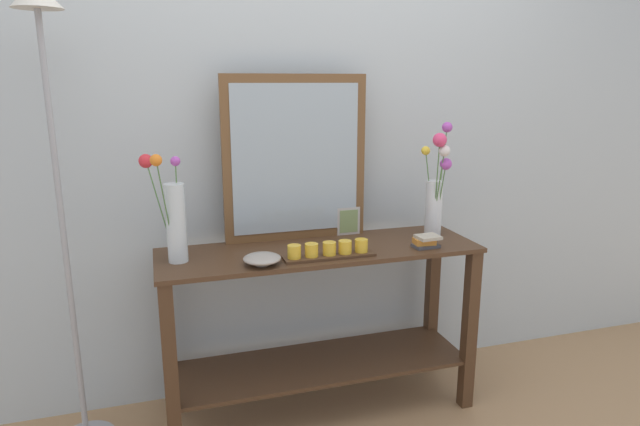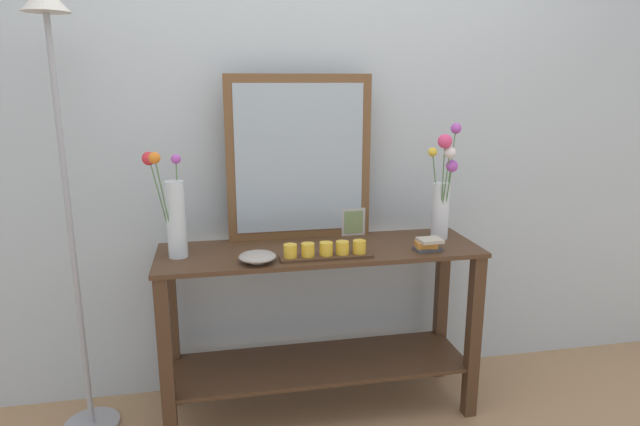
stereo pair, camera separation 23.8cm
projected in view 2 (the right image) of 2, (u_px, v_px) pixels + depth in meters
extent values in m
cube|color=#A87F56|center=(320.00, 409.00, 2.61)|extent=(7.00, 6.00, 0.02)
cube|color=#B2BCC1|center=(306.00, 118.00, 2.62)|extent=(6.40, 0.08, 2.70)
cube|color=#472D1C|center=(320.00, 251.00, 2.43)|extent=(1.42, 0.44, 0.02)
cube|color=#472D1C|center=(320.00, 363.00, 2.56)|extent=(1.36, 0.40, 0.02)
cube|color=#472D1C|center=(166.00, 367.00, 2.22)|extent=(0.06, 0.06, 0.78)
cube|color=#472D1C|center=(473.00, 338.00, 2.47)|extent=(0.06, 0.06, 0.78)
cube|color=#472D1C|center=(172.00, 328.00, 2.57)|extent=(0.06, 0.06, 0.78)
cube|color=#472D1C|center=(441.00, 306.00, 2.82)|extent=(0.06, 0.06, 0.78)
cube|color=brown|center=(299.00, 158.00, 2.50)|extent=(0.67, 0.03, 0.76)
cube|color=#9EADB7|center=(300.00, 159.00, 2.49)|extent=(0.59, 0.00, 0.68)
cylinder|color=silver|center=(176.00, 219.00, 2.27)|extent=(0.08, 0.08, 0.33)
cylinder|color=#4C753D|center=(166.00, 207.00, 2.21)|extent=(0.05, 0.09, 0.41)
sphere|color=orange|center=(154.00, 158.00, 2.12)|extent=(0.05, 0.05, 0.05)
cylinder|color=#4C753D|center=(162.00, 206.00, 2.28)|extent=(0.09, 0.09, 0.39)
sphere|color=red|center=(149.00, 159.00, 2.27)|extent=(0.06, 0.06, 0.06)
cylinder|color=#4C753D|center=(178.00, 206.00, 2.27)|extent=(0.01, 0.02, 0.39)
sphere|color=#B24CB7|center=(176.00, 159.00, 2.23)|extent=(0.04, 0.04, 0.04)
cylinder|color=silver|center=(440.00, 211.00, 2.55)|extent=(0.08, 0.08, 0.26)
cylinder|color=#4C753D|center=(442.00, 190.00, 2.48)|extent=(0.04, 0.08, 0.45)
sphere|color=#EA4275|center=(445.00, 141.00, 2.39)|extent=(0.06, 0.06, 0.06)
cylinder|color=#4C753D|center=(444.00, 195.00, 2.49)|extent=(0.01, 0.08, 0.40)
sphere|color=silver|center=(450.00, 152.00, 2.40)|extent=(0.05, 0.05, 0.05)
cylinder|color=#4C753D|center=(446.00, 201.00, 2.51)|extent=(0.01, 0.06, 0.33)
sphere|color=#B24CB7|center=(452.00, 166.00, 2.44)|extent=(0.05, 0.05, 0.05)
cylinder|color=#4C753D|center=(436.00, 194.00, 2.54)|extent=(0.04, 0.05, 0.39)
sphere|color=yellow|center=(433.00, 152.00, 2.51)|extent=(0.04, 0.04, 0.04)
cylinder|color=#4C753D|center=(448.00, 182.00, 2.55)|extent=(0.08, 0.07, 0.49)
sphere|color=#B24CB7|center=(456.00, 128.00, 2.53)|extent=(0.05, 0.05, 0.05)
cube|color=#472D1C|center=(325.00, 256.00, 2.29)|extent=(0.39, 0.09, 0.01)
cylinder|color=gold|center=(290.00, 251.00, 2.26)|extent=(0.06, 0.06, 0.05)
cylinder|color=gold|center=(308.00, 250.00, 2.27)|extent=(0.06, 0.06, 0.05)
cylinder|color=gold|center=(325.00, 249.00, 2.29)|extent=(0.06, 0.06, 0.05)
cylinder|color=gold|center=(342.00, 248.00, 2.30)|extent=(0.06, 0.06, 0.05)
cylinder|color=gold|center=(359.00, 247.00, 2.32)|extent=(0.06, 0.06, 0.05)
cube|color=#B7B2AD|center=(353.00, 222.00, 2.62)|extent=(0.11, 0.01, 0.13)
cube|color=#7A9158|center=(354.00, 222.00, 2.61)|extent=(0.09, 0.00, 0.11)
cylinder|color=#9E9389|center=(258.00, 262.00, 2.23)|extent=(0.06, 0.06, 0.01)
ellipsoid|color=#9E9389|center=(257.00, 256.00, 2.23)|extent=(0.15, 0.15, 0.04)
cube|color=#424247|center=(427.00, 249.00, 2.39)|extent=(0.12, 0.08, 0.01)
cube|color=orange|center=(426.00, 244.00, 2.39)|extent=(0.10, 0.07, 0.03)
cube|color=#B2A893|center=(430.00, 240.00, 2.38)|extent=(0.11, 0.09, 0.01)
cylinder|color=#9E9EA3|center=(92.00, 424.00, 2.47)|extent=(0.24, 0.24, 0.02)
cylinder|color=#9E9EA3|center=(71.00, 236.00, 2.26)|extent=(0.02, 0.02, 1.75)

